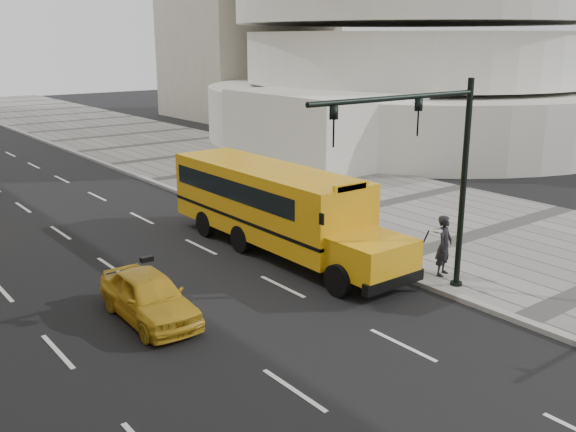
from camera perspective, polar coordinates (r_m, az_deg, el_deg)
ground at (r=22.96m, az=-13.16°, el=-3.90°), size 140.00×140.00×0.00m
sidewalk_museum at (r=29.69m, az=8.25°, el=0.93°), size 12.00×140.00×0.15m
curb_museum at (r=25.84m, az=-1.06°, el=-1.12°), size 0.30×140.00×0.15m
school_bus at (r=23.20m, az=-1.49°, el=1.27°), size 2.96×11.56×3.19m
taxi_near at (r=18.02m, az=-12.25°, el=-6.99°), size 1.73×4.04×1.36m
pedestrian at (r=20.95m, az=13.71°, el=-2.56°), size 0.83×0.67×1.96m
traffic_signal at (r=18.37m, az=12.83°, el=4.53°), size 6.18×0.36×6.40m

